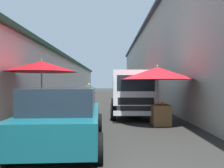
% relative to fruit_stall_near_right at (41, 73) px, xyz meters
% --- Properties ---
extents(ground, '(90.00, 90.00, 0.00)m').
position_rel_fruit_stall_near_right_xyz_m(ground, '(7.66, -2.26, -1.95)').
color(ground, '#282826').
extents(building_left_whitewash, '(49.80, 7.50, 3.89)m').
position_rel_fruit_stall_near_right_xyz_m(building_left_whitewash, '(9.91, 4.72, 0.01)').
color(building_left_whitewash, silver).
rests_on(building_left_whitewash, ground).
extents(building_right_concrete, '(49.80, 7.50, 6.83)m').
position_rel_fruit_stall_near_right_xyz_m(building_right_concrete, '(9.91, -9.25, 1.48)').
color(building_right_concrete, '#A39E93').
rests_on(building_right_concrete, ground).
extents(fruit_stall_near_right, '(2.71, 2.71, 2.46)m').
position_rel_fruit_stall_near_right_xyz_m(fruit_stall_near_right, '(0.00, 0.00, 0.00)').
color(fruit_stall_near_right, '#9E9EA3').
rests_on(fruit_stall_near_right, ground).
extents(fruit_stall_far_left, '(2.71, 2.71, 2.24)m').
position_rel_fruit_stall_near_right_xyz_m(fruit_stall_far_left, '(-0.13, -4.41, -0.18)').
color(fruit_stall_far_left, '#9E9EA3').
rests_on(fruit_stall_far_left, ground).
extents(fruit_stall_near_left, '(2.55, 2.55, 2.29)m').
position_rel_fruit_stall_near_right_xyz_m(fruit_stall_near_left, '(10.52, -4.45, -0.19)').
color(fruit_stall_near_left, '#9E9EA3').
rests_on(fruit_stall_near_left, ground).
extents(fruit_stall_far_right, '(2.44, 2.44, 2.33)m').
position_rel_fruit_stall_near_right_xyz_m(fruit_stall_far_right, '(6.69, -4.44, -0.21)').
color(fruit_stall_far_right, '#9E9EA3').
rests_on(fruit_stall_far_right, ground).
extents(hatchback_car, '(3.99, 2.08, 1.45)m').
position_rel_fruit_stall_near_right_xyz_m(hatchback_car, '(-2.83, -1.48, -1.21)').
color(hatchback_car, '#0F4C56').
rests_on(hatchback_car, ground).
extents(delivery_truck, '(4.94, 2.01, 2.08)m').
position_rel_fruit_stall_near_right_xyz_m(delivery_truck, '(1.57, -3.64, -0.91)').
color(delivery_truck, black).
rests_on(delivery_truck, ground).
extents(vendor_by_crates, '(0.25, 0.62, 1.52)m').
position_rel_fruit_stall_near_right_xyz_m(vendor_by_crates, '(8.53, -3.29, -1.08)').
color(vendor_by_crates, navy).
rests_on(vendor_by_crates, ground).
extents(vendor_in_shade, '(0.23, 0.61, 1.51)m').
position_rel_fruit_stall_near_right_xyz_m(vendor_in_shade, '(11.43, -0.69, -1.09)').
color(vendor_in_shade, '#665B4C').
rests_on(vendor_in_shade, ground).
extents(parked_scooter, '(1.69, 0.32, 1.14)m').
position_rel_fruit_stall_near_right_xyz_m(parked_scooter, '(8.23, -5.22, -1.50)').
color(parked_scooter, black).
rests_on(parked_scooter, ground).
extents(plastic_stool, '(0.30, 0.30, 0.43)m').
position_rel_fruit_stall_near_right_xyz_m(plastic_stool, '(5.38, -3.72, -1.62)').
color(plastic_stool, '#1E8C3F').
rests_on(plastic_stool, ground).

